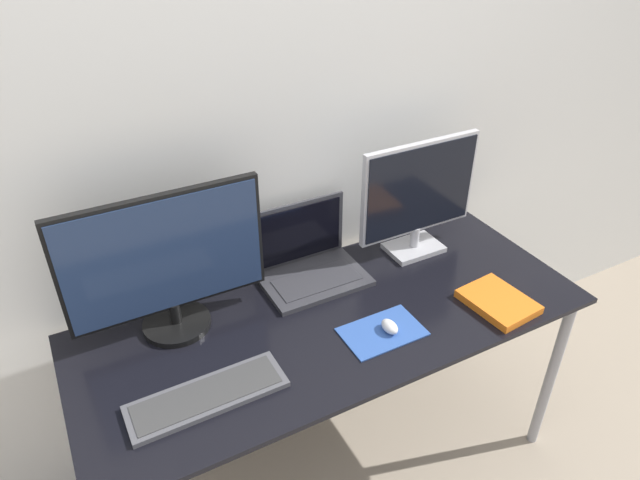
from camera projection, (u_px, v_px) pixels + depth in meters
The scene contains 9 objects.
wall_back at pixel (277, 138), 1.93m from camera, with size 7.00×0.05×2.50m.
desk at pixel (334, 335), 1.93m from camera, with size 1.70×0.69×0.77m.
monitor_left at pixel (166, 264), 1.72m from camera, with size 0.62×0.22×0.48m.
monitor_right at pixel (419, 196), 2.09m from camera, with size 0.48×0.15×0.45m.
laptop at pixel (308, 260), 2.05m from camera, with size 0.37×0.26×0.26m.
keyboard at pixel (207, 396), 1.59m from camera, with size 0.45×0.15×0.02m.
mousepad at pixel (382, 332), 1.82m from camera, with size 0.26×0.17×0.00m.
mouse at pixel (390, 327), 1.81m from camera, with size 0.04×0.07×0.03m.
book at pixel (498, 302), 1.93m from camera, with size 0.20×0.25×0.03m.
Camera 1 is at (-0.72, -0.91, 2.01)m, focal length 32.00 mm.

